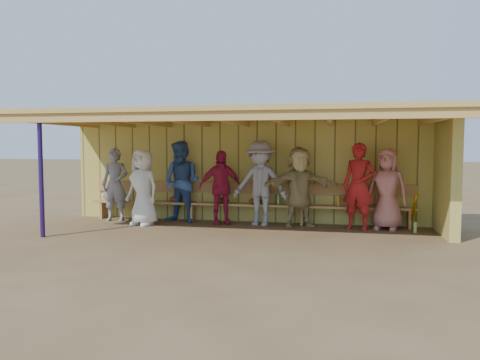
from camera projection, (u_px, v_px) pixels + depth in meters
name	position (u px, v px, depth m)	size (l,w,h in m)	color
ground	(237.00, 231.00, 9.83)	(90.00, 90.00, 0.00)	brown
player_a	(115.00, 185.00, 11.09)	(0.63, 0.42, 1.74)	gray
player_b	(143.00, 187.00, 10.49)	(0.84, 0.54, 1.71)	white
player_c	(182.00, 182.00, 10.85)	(0.92, 0.72, 1.90)	#355392
player_d	(221.00, 187.00, 10.67)	(0.98, 0.41, 1.68)	#B51C3F
player_e	(260.00, 183.00, 10.48)	(1.23, 0.71, 1.90)	gray
player_f	(299.00, 187.00, 10.27)	(1.64, 0.52, 1.77)	tan
player_g	(359.00, 186.00, 9.95)	(0.68, 0.45, 1.86)	#AA1B1B
player_h	(387.00, 189.00, 9.93)	(0.85, 0.55, 1.74)	#B86F67
dugout_structure	(260.00, 150.00, 10.30)	(8.80, 3.20, 2.50)	#C4B754
bench	(247.00, 200.00, 10.88)	(7.60, 0.34, 0.93)	tan
dugout_equipment	(247.00, 202.00, 10.75)	(5.57, 0.62, 0.80)	gold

